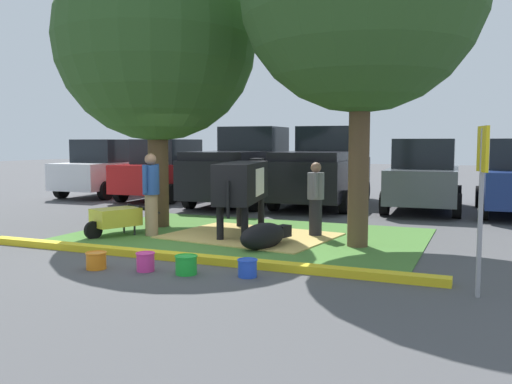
{
  "coord_description": "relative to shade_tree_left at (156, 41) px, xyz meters",
  "views": [
    {
      "loc": [
        5.05,
        -8.57,
        1.94
      ],
      "look_at": [
        0.67,
        1.85,
        0.9
      ],
      "focal_mm": 38.45,
      "sensor_mm": 36.0,
      "label": 1
    }
  ],
  "objects": [
    {
      "name": "bucket_pink",
      "position": [
        2.18,
        -3.75,
        -4.02
      ],
      "size": [
        0.29,
        0.29,
        0.28
      ],
      "color": "#EA3893",
      "rests_on": "ground"
    },
    {
      "name": "pickup_truck_maroon",
      "position": [
        2.29,
        5.66,
        -3.06
      ],
      "size": [
        2.4,
        5.48,
        2.42
      ],
      "color": "black",
      "rests_on": "ground"
    },
    {
      "name": "bucket_orange",
      "position": [
        1.41,
        -3.94,
        -4.03
      ],
      "size": [
        0.33,
        0.33,
        0.26
      ],
      "color": "orange",
      "rests_on": "ground"
    },
    {
      "name": "wheelbarrow",
      "position": [
        -0.13,
        -1.45,
        -3.78
      ],
      "size": [
        1.06,
        1.57,
        0.63
      ],
      "color": "gold",
      "rests_on": "ground"
    },
    {
      "name": "shade_tree_left",
      "position": [
        0.0,
        0.0,
        0.0
      ],
      "size": [
        4.47,
        4.47,
        6.42
      ],
      "color": "#4C3823",
      "rests_on": "ground"
    },
    {
      "name": "curb_yellow",
      "position": [
        2.35,
        -2.92,
        -4.11
      ],
      "size": [
        8.26,
        0.24,
        0.12
      ],
      "primitive_type": "cube",
      "color": "yellow",
      "rests_on": "ground"
    },
    {
      "name": "parking_sign",
      "position": [
        6.81,
        -3.32,
        -2.67
      ],
      "size": [
        0.14,
        0.44,
        2.13
      ],
      "color": "#99999E",
      "rests_on": "ground"
    },
    {
      "name": "bucket_green",
      "position": [
        2.85,
        -3.7,
        -4.02
      ],
      "size": [
        0.34,
        0.34,
        0.28
      ],
      "color": "green",
      "rests_on": "ground"
    },
    {
      "name": "pickup_truck_black",
      "position": [
        -0.16,
        5.18,
        -3.06
      ],
      "size": [
        2.4,
        5.48,
        2.42
      ],
      "color": "black",
      "rests_on": "ground"
    },
    {
      "name": "cow_holstein",
      "position": [
        2.17,
        -0.14,
        -3.07
      ],
      "size": [
        1.16,
        3.09,
        1.55
      ],
      "color": "black",
      "rests_on": "ground"
    },
    {
      "name": "bucket_blue",
      "position": [
        3.74,
        -3.49,
        -4.03
      ],
      "size": [
        0.3,
        0.3,
        0.26
      ],
      "color": "blue",
      "rests_on": "ground"
    },
    {
      "name": "ground_plane",
      "position": [
        1.8,
        -2.0,
        -4.17
      ],
      "size": [
        80.0,
        80.0,
        0.0
      ],
      "primitive_type": "plane",
      "color": "#4C4C4F"
    },
    {
      "name": "sedan_red",
      "position": [
        5.25,
        5.47,
        -3.19
      ],
      "size": [
        2.17,
        4.47,
        2.02
      ],
      "color": "#4C5156",
      "rests_on": "ground"
    },
    {
      "name": "person_visitor_near",
      "position": [
        3.69,
        0.07,
        -3.36
      ],
      "size": [
        0.34,
        0.51,
        1.53
      ],
      "color": "black",
      "rests_on": "ground"
    },
    {
      "name": "hatchback_white",
      "position": [
        -5.76,
        5.59,
        -3.19
      ],
      "size": [
        2.17,
        4.47,
        2.02
      ],
      "color": "silver",
      "rests_on": "ground"
    },
    {
      "name": "calf_lying",
      "position": [
        3.19,
        -1.5,
        -3.93
      ],
      "size": [
        0.79,
        1.33,
        0.48
      ],
      "color": "black",
      "rests_on": "ground"
    },
    {
      "name": "sedan_blue",
      "position": [
        -3.14,
        5.4,
        -3.19
      ],
      "size": [
        2.17,
        4.47,
        2.02
      ],
      "color": "red",
      "rests_on": "ground"
    },
    {
      "name": "grass_island",
      "position": [
        2.35,
        -0.38,
        -4.16
      ],
      "size": [
        7.06,
        4.77,
        0.02
      ],
      "primitive_type": "cube",
      "color": "#477A33",
      "rests_on": "ground"
    },
    {
      "name": "person_handler",
      "position": [
        0.56,
        -1.14,
        -3.25
      ],
      "size": [
        0.34,
        0.53,
        1.7
      ],
      "color": "#9E7F5B",
      "rests_on": "ground"
    },
    {
      "name": "hay_bedding",
      "position": [
        2.47,
        -0.45,
        -4.15
      ],
      "size": [
        3.49,
        2.8,
        0.04
      ],
      "primitive_type": "cube",
      "rotation": [
        0.0,
        0.0,
        -0.13
      ],
      "color": "tan",
      "rests_on": "ground"
    }
  ]
}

